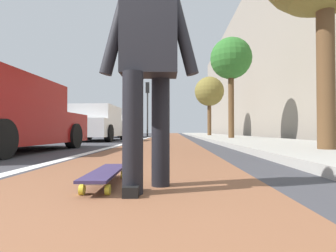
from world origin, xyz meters
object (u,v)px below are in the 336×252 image
(parked_car_near, at_px, (1,117))
(parked_car_far, at_px, (126,127))
(skater_person, at_px, (148,59))
(parked_car_mid, at_px, (97,124))
(skateboard, at_px, (106,173))
(street_tree_mid, at_px, (231,60))
(street_tree_far, at_px, (209,92))
(traffic_light, at_px, (148,99))

(parked_car_near, xyz_separation_m, parked_car_far, (13.21, -0.01, 0.00))
(skater_person, relative_size, parked_car_mid, 0.39)
(skateboard, xyz_separation_m, skater_person, (-0.15, -0.35, 0.84))
(street_tree_mid, bearing_deg, street_tree_far, 0.00)
(skater_person, relative_size, parked_car_far, 0.35)
(skater_person, relative_size, street_tree_far, 0.38)
(parked_car_far, bearing_deg, street_tree_far, -82.37)
(skateboard, bearing_deg, skater_person, -113.36)
(parked_car_near, height_order, parked_car_mid, parked_car_mid)
(skateboard, relative_size, parked_car_near, 0.20)
(parked_car_far, height_order, traffic_light, traffic_light)
(skateboard, distance_m, street_tree_far, 17.65)
(parked_car_mid, height_order, street_tree_far, street_tree_far)
(traffic_light, bearing_deg, skater_person, -174.18)
(skateboard, xyz_separation_m, traffic_light, (18.05, 1.51, 2.78))
(skateboard, relative_size, skater_person, 0.52)
(street_tree_mid, bearing_deg, parked_car_near, 138.38)
(parked_car_mid, bearing_deg, parked_car_far, 0.45)
(skater_person, height_order, parked_car_near, skater_person)
(skater_person, bearing_deg, parked_car_far, 11.07)
(street_tree_mid, relative_size, street_tree_far, 1.06)
(parked_car_near, height_order, traffic_light, traffic_light)
(parked_car_near, bearing_deg, parked_car_mid, -0.63)
(skateboard, relative_size, parked_car_far, 0.18)
(traffic_light, distance_m, street_tree_far, 4.71)
(street_tree_mid, bearing_deg, traffic_light, 29.11)
(skateboard, bearing_deg, parked_car_mid, 16.78)
(parked_car_mid, distance_m, traffic_light, 9.07)
(parked_car_mid, xyz_separation_m, street_tree_mid, (0.46, -5.90, 2.90))
(parked_car_far, bearing_deg, traffic_light, -37.56)
(skateboard, bearing_deg, street_tree_far, -10.24)
(skater_person, distance_m, parked_car_far, 16.75)
(parked_car_mid, bearing_deg, street_tree_far, -37.30)
(parked_car_near, relative_size, parked_car_far, 0.93)
(street_tree_far, bearing_deg, parked_car_mid, 142.70)
(skateboard, height_order, parked_car_far, parked_car_far)
(parked_car_far, xyz_separation_m, traffic_light, (1.77, -1.36, 2.18))
(skateboard, bearing_deg, street_tree_mid, -17.49)
(street_tree_far, bearing_deg, traffic_light, 78.10)
(parked_car_near, relative_size, street_tree_far, 0.99)
(skater_person, distance_m, street_tree_mid, 10.66)
(parked_car_near, height_order, parked_car_far, parked_car_far)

